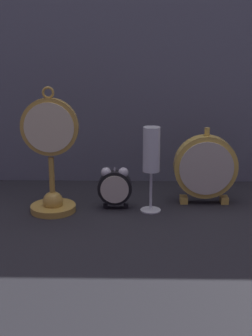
{
  "coord_description": "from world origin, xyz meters",
  "views": [
    {
      "loc": [
        0.02,
        -1.06,
        0.43
      ],
      "look_at": [
        0.0,
        0.08,
        0.11
      ],
      "focal_mm": 50.0,
      "sensor_mm": 36.0,
      "label": 1
    }
  ],
  "objects": [
    {
      "name": "mantel_clock_silver",
      "position": [
        0.21,
        0.13,
        0.1
      ],
      "size": [
        0.17,
        0.04,
        0.2
      ],
      "color": "gold",
      "rests_on": "ground_plane"
    },
    {
      "name": "fabric_backdrop_drape",
      "position": [
        0.0,
        0.33,
        0.32
      ],
      "size": [
        1.73,
        0.01,
        0.63
      ],
      "primitive_type": "cube",
      "color": "slate",
      "rests_on": "ground_plane"
    },
    {
      "name": "alarm_clock_twin_bell",
      "position": [
        -0.03,
        0.08,
        0.06
      ],
      "size": [
        0.09,
        0.03,
        0.11
      ],
      "color": "black",
      "rests_on": "ground_plane"
    },
    {
      "name": "champagne_flute",
      "position": [
        0.06,
        0.07,
        0.15
      ],
      "size": [
        0.05,
        0.05,
        0.22
      ],
      "color": "silver",
      "rests_on": "ground_plane"
    },
    {
      "name": "pocket_watch_on_stand",
      "position": [
        -0.19,
        0.06,
        0.13
      ],
      "size": [
        0.14,
        0.12,
        0.32
      ],
      "color": "gold",
      "rests_on": "ground_plane"
    },
    {
      "name": "ground_plane",
      "position": [
        0.0,
        0.0,
        0.0
      ],
      "size": [
        4.0,
        4.0,
        0.0
      ],
      "primitive_type": "plane",
      "color": "#232328"
    }
  ]
}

